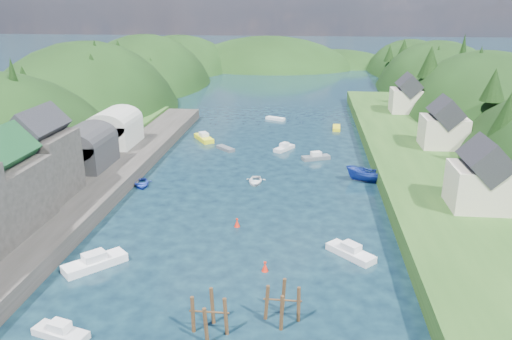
# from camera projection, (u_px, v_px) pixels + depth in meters

# --- Properties ---
(ground) EXTENTS (600.00, 600.00, 0.00)m
(ground) POSITION_uv_depth(u_px,v_px,m) (269.00, 151.00, 88.59)
(ground) COLOR black
(ground) RESTS_ON ground
(hillside_left) EXTENTS (44.00, 245.56, 52.00)m
(hillside_left) POSITION_uv_depth(u_px,v_px,m) (90.00, 148.00, 119.18)
(hillside_left) COLOR black
(hillside_left) RESTS_ON ground
(hillside_right) EXTENTS (36.00, 245.56, 48.00)m
(hillside_right) POSITION_uv_depth(u_px,v_px,m) (481.00, 157.00, 110.06)
(hillside_right) COLOR black
(hillside_right) RESTS_ON ground
(far_hills) EXTENTS (103.00, 68.00, 44.00)m
(far_hills) POSITION_uv_depth(u_px,v_px,m) (295.00, 91.00, 208.66)
(far_hills) COLOR black
(far_hills) RESTS_ON ground
(hill_trees) EXTENTS (92.27, 149.99, 12.88)m
(hill_trees) POSITION_uv_depth(u_px,v_px,m) (277.00, 77.00, 97.79)
(hill_trees) COLOR black
(hill_trees) RESTS_ON ground
(quay_left) EXTENTS (12.00, 110.00, 2.00)m
(quay_left) POSITION_uv_depth(u_px,v_px,m) (59.00, 207.00, 62.42)
(quay_left) COLOR #2D2B28
(quay_left) RESTS_ON ground
(terrace_left_grass) EXTENTS (12.00, 110.00, 2.50)m
(terrace_left_grass) POSITION_uv_depth(u_px,v_px,m) (6.00, 203.00, 63.03)
(terrace_left_grass) COLOR #234719
(terrace_left_grass) RESTS_ON ground
(boat_sheds) EXTENTS (7.00, 21.00, 7.50)m
(boat_sheds) POSITION_uv_depth(u_px,v_px,m) (101.00, 135.00, 79.11)
(boat_sheds) COLOR #2D2D30
(boat_sheds) RESTS_ON quay_left
(terrace_right) EXTENTS (16.00, 120.00, 2.40)m
(terrace_right) POSITION_uv_depth(u_px,v_px,m) (426.00, 168.00, 76.32)
(terrace_right) COLOR #234719
(terrace_right) RESTS_ON ground
(right_bank_cottages) EXTENTS (9.00, 59.24, 8.41)m
(right_bank_cottages) POSITION_uv_depth(u_px,v_px,m) (437.00, 126.00, 82.36)
(right_bank_cottages) COLOR beige
(right_bank_cottages) RESTS_ON terrace_right
(piling_cluster_near) EXTENTS (3.22, 3.00, 3.85)m
(piling_cluster_near) POSITION_uv_depth(u_px,v_px,m) (209.00, 318.00, 39.96)
(piling_cluster_near) COLOR #382314
(piling_cluster_near) RESTS_ON ground
(piling_cluster_far) EXTENTS (3.21, 2.99, 3.81)m
(piling_cluster_far) POSITION_uv_depth(u_px,v_px,m) (282.00, 306.00, 41.57)
(piling_cluster_far) COLOR #382314
(piling_cluster_far) RESTS_ON ground
(channel_buoy_near) EXTENTS (0.70, 0.70, 1.10)m
(channel_buoy_near) POSITION_uv_depth(u_px,v_px,m) (265.00, 267.00, 49.39)
(channel_buoy_near) COLOR red
(channel_buoy_near) RESTS_ON ground
(channel_buoy_far) EXTENTS (0.70, 0.70, 1.10)m
(channel_buoy_far) POSITION_uv_depth(u_px,v_px,m) (237.00, 223.00, 59.12)
(channel_buoy_far) COLOR red
(channel_buoy_far) RESTS_ON ground
(moored_boats) EXTENTS (38.15, 94.98, 2.41)m
(moored_boats) POSITION_uv_depth(u_px,v_px,m) (244.00, 206.00, 63.61)
(moored_boats) COLOR yellow
(moored_boats) RESTS_ON ground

